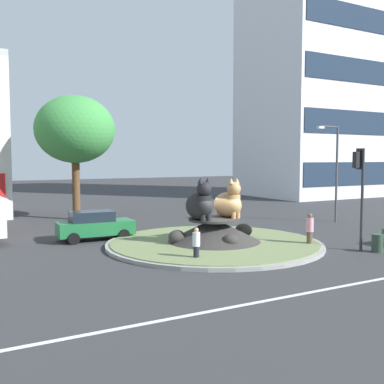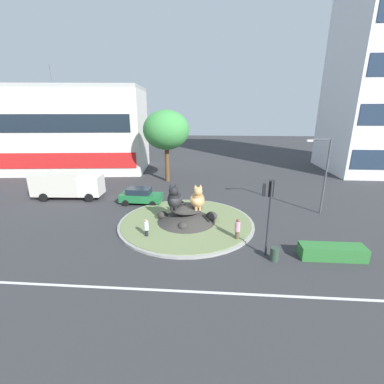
% 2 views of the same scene
% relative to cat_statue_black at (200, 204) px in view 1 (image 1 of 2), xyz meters
% --- Properties ---
extents(ground_plane, '(160.00, 160.00, 0.00)m').
position_rel_cat_statue_black_xyz_m(ground_plane, '(0.94, 0.16, -2.27)').
color(ground_plane, '#333335').
extents(lane_centreline, '(112.00, 0.20, 0.01)m').
position_rel_cat_statue_black_xyz_m(lane_centreline, '(0.94, -8.66, -2.27)').
color(lane_centreline, silver).
rests_on(lane_centreline, ground).
extents(roundabout_island, '(11.49, 11.49, 1.45)m').
position_rel_cat_statue_black_xyz_m(roundabout_island, '(0.95, 0.16, -1.78)').
color(roundabout_island, gray).
rests_on(roundabout_island, ground).
extents(cat_statue_black, '(1.46, 2.27, 2.24)m').
position_rel_cat_statue_black_xyz_m(cat_statue_black, '(0.00, 0.00, 0.00)').
color(cat_statue_black, black).
rests_on(cat_statue_black, roundabout_island).
extents(cat_statue_calico, '(1.41, 2.26, 2.15)m').
position_rel_cat_statue_black_xyz_m(cat_statue_calico, '(1.90, 0.19, -0.03)').
color(cat_statue_calico, tan).
rests_on(cat_statue_calico, roundabout_island).
extents(traffic_light_mast, '(0.77, 0.48, 5.15)m').
position_rel_cat_statue_black_xyz_m(traffic_light_mast, '(6.67, -4.44, 1.49)').
color(traffic_light_mast, '#2D2D33').
rests_on(traffic_light_mast, ground).
extents(office_tower, '(16.41, 12.97, 34.90)m').
position_rel_cat_statue_black_xyz_m(office_tower, '(29.51, 22.55, 15.18)').
color(office_tower, silver).
rests_on(office_tower, ground).
extents(broadleaf_tree_behind_island, '(5.96, 5.96, 9.35)m').
position_rel_cat_statue_black_xyz_m(broadleaf_tree_behind_island, '(-2.92, 13.95, 4.51)').
color(broadleaf_tree_behind_island, brown).
rests_on(broadleaf_tree_behind_island, ground).
extents(streetlight_arm, '(2.20, 0.41, 6.99)m').
position_rel_cat_statue_black_xyz_m(streetlight_arm, '(13.06, 3.39, 1.81)').
color(streetlight_arm, '#4C4C51').
rests_on(streetlight_arm, ground).
extents(pedestrian_pink_shirt, '(0.39, 0.39, 1.80)m').
position_rel_cat_statue_black_xyz_m(pedestrian_pink_shirt, '(4.99, -2.74, -1.32)').
color(pedestrian_pink_shirt, brown).
rests_on(pedestrian_pink_shirt, ground).
extents(pedestrian_white_shirt, '(0.34, 0.34, 1.57)m').
position_rel_cat_statue_black_xyz_m(pedestrian_white_shirt, '(-1.79, -2.80, -1.45)').
color(pedestrian_white_shirt, black).
rests_on(pedestrian_white_shirt, ground).
extents(sedan_on_far_lane, '(4.32, 2.12, 1.66)m').
position_rel_cat_statue_black_xyz_m(sedan_on_far_lane, '(-4.20, 4.76, -1.41)').
color(sedan_on_far_lane, '#1E6B38').
rests_on(sedan_on_far_lane, ground).
extents(litter_bin, '(0.56, 0.56, 0.90)m').
position_rel_cat_statue_black_xyz_m(litter_bin, '(7.16, -5.19, -1.82)').
color(litter_bin, '#2D4233').
rests_on(litter_bin, ground).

